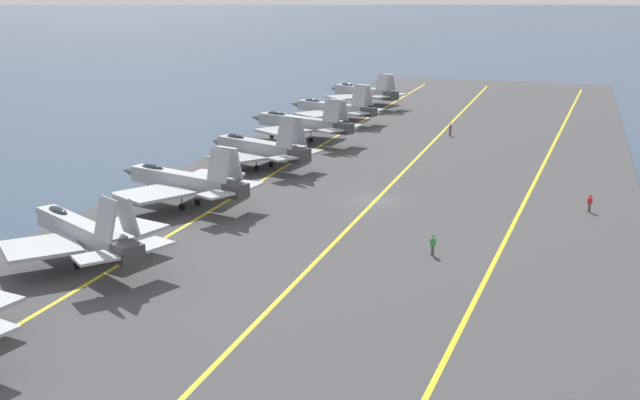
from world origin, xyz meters
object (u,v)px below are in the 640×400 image
parked_jet_fifth (259,148)px  crew_green_vest (433,244)px  crew_red_vest (590,203)px  parked_jet_seventh (333,108)px  parked_jet_eighth (363,92)px  parked_jet_sixth (301,123)px  parked_jet_fourth (183,181)px  parked_jet_third (83,232)px  crew_purple_vest (450,129)px

parked_jet_fifth → crew_green_vest: size_ratio=8.93×
crew_red_vest → crew_green_vest: size_ratio=0.97×
parked_jet_fifth → parked_jet_seventh: parked_jet_fifth is taller
parked_jet_eighth → parked_jet_sixth: bearing=-179.0°
parked_jet_fourth → parked_jet_sixth: parked_jet_fourth is taller
parked_jet_eighth → crew_green_vest: 81.60m
parked_jet_eighth → parked_jet_seventh: bearing=-180.0°
parked_jet_sixth → parked_jet_third: bearing=-179.6°
crew_green_vest → parked_jet_fifth: bearing=44.4°
parked_jet_fourth → crew_red_vest: (9.69, -37.25, -1.59)m
parked_jet_fourth → parked_jet_eighth: bearing=0.5°
parked_jet_third → parked_jet_seventh: (69.28, 1.00, -0.27)m
parked_jet_fifth → parked_jet_eighth: size_ratio=0.97×
parked_jet_eighth → crew_red_vest: size_ratio=9.47×
parked_jet_third → crew_green_vest: parked_jet_third is taller
parked_jet_eighth → crew_red_vest: bearing=-147.9°
parked_jet_eighth → crew_green_vest: parked_jet_eighth is taller
parked_jet_fifth → crew_red_vest: (-8.44, -36.80, -1.39)m
parked_jet_fifth → crew_green_vest: parked_jet_fifth is taller
parked_jet_seventh → crew_green_vest: 64.74m
parked_jet_eighth → crew_purple_vest: bearing=-141.6°
parked_jet_sixth → crew_green_vest: size_ratio=10.09×
parked_jet_sixth → crew_green_vest: parked_jet_sixth is taller
parked_jet_sixth → parked_jet_eighth: bearing=1.0°
parked_jet_third → crew_green_vest: 26.94m
parked_jet_fifth → crew_purple_vest: (27.59, -18.18, -1.31)m
parked_jet_eighth → crew_red_vest: (-60.31, -37.83, -1.63)m
parked_jet_sixth → parked_jet_seventh: parked_jet_sixth is taller
parked_jet_sixth → crew_purple_vest: 21.76m
crew_red_vest → parked_jet_fifth: bearing=77.1°
parked_jet_sixth → crew_purple_vest: (11.17, -18.60, -1.66)m
parked_jet_sixth → parked_jet_seventh: size_ratio=1.06×
crew_red_vest → parked_jet_sixth: bearing=56.3°
parked_jet_sixth → crew_green_vest: (-41.89, -25.36, -1.71)m
parked_jet_fifth → parked_jet_eighth: bearing=1.1°
parked_jet_third → crew_purple_vest: (63.05, -18.22, -1.54)m
parked_jet_fifth → crew_green_vest: (-25.47, -24.94, -1.36)m
crew_red_vest → parked_jet_eighth: bearing=32.1°
parked_jet_third → parked_jet_sixth: 51.88m
parked_jet_seventh → parked_jet_third: bearing=-179.2°
parked_jet_seventh → crew_purple_vest: size_ratio=8.98×
parked_jet_seventh → crew_green_vest: bearing=-156.3°
parked_jet_fifth → parked_jet_seventh: size_ratio=0.94×
parked_jet_third → crew_red_vest: parked_jet_third is taller
parked_jet_fourth → parked_jet_eighth: (70.00, 0.58, 0.04)m
parked_jet_sixth → crew_red_vest: size_ratio=10.36×
parked_jet_fourth → crew_green_vest: (-7.34, -25.39, -1.57)m
parked_jet_sixth → parked_jet_seventh: 17.42m
crew_green_vest → parked_jet_fourth: bearing=73.9°
parked_jet_sixth → parked_jet_seventh: (17.40, 0.61, -0.40)m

